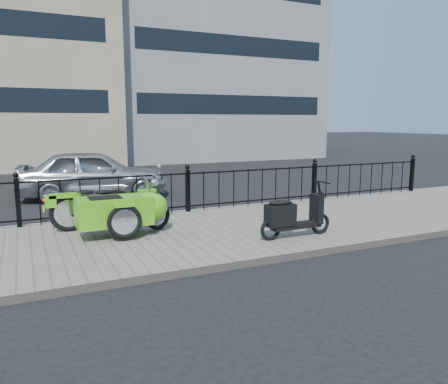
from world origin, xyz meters
name	(u,v)px	position (x,y,z in m)	size (l,w,h in m)	color
ground	(210,229)	(0.00, 0.00, 0.00)	(120.00, 120.00, 0.00)	black
sidewalk	(220,232)	(0.00, -0.50, 0.06)	(30.00, 3.80, 0.12)	slate
curb	(186,213)	(0.00, 1.44, 0.06)	(30.00, 0.10, 0.12)	gray
iron_fence	(188,191)	(0.00, 1.30, 0.59)	(14.11, 0.11, 1.08)	black
building_grey	(206,29)	(7.00, 16.99, 7.50)	(12.00, 8.01, 15.00)	gray
motorcycle_sidecar	(122,208)	(-1.78, -0.10, 0.59)	(2.28, 1.48, 0.98)	black
scooter	(292,217)	(0.87, -1.61, 0.50)	(1.45, 0.42, 0.98)	black
spare_tire	(158,215)	(-1.11, -0.07, 0.40)	(0.56, 0.56, 0.08)	black
sedan_car	(94,174)	(-1.56, 4.72, 0.69)	(1.63, 4.05, 1.38)	#AFB1B6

